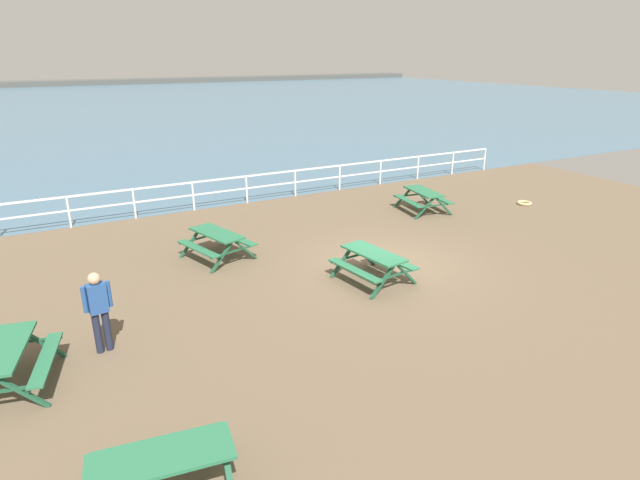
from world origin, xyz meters
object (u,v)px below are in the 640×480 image
object	(u,v)px
picnic_table_near_left	(373,259)
picnic_table_near_right	(162,468)
visitor	(99,307)
picnic_table_far_right	(217,239)
picnic_table_mid_centre	(423,196)
picnic_table_far_left	(5,357)

from	to	relation	value
picnic_table_near_left	picnic_table_near_right	world-z (taller)	same
visitor	picnic_table_near_right	bearing A→B (deg)	-4.67
picnic_table_near_left	picnic_table_far_right	bearing A→B (deg)	33.41
picnic_table_near_right	picnic_table_far_right	world-z (taller)	same
picnic_table_near_left	picnic_table_mid_centre	world-z (taller)	same
picnic_table_near_left	picnic_table_far_left	xyz separation A→B (m)	(-8.09, -0.68, 0.00)
picnic_table_near_left	picnic_table_far_left	bearing A→B (deg)	87.05
picnic_table_near_right	picnic_table_far_left	distance (m)	4.24
picnic_table_mid_centre	visitor	xyz separation A→B (m)	(-11.58, -4.51, 0.36)
picnic_table_near_right	picnic_table_far_right	bearing A→B (deg)	75.49
picnic_table_near_left	picnic_table_far_left	world-z (taller)	same
picnic_table_far_left	picnic_table_far_right	size ratio (longest dim) A/B	0.97
picnic_table_near_left	visitor	distance (m)	6.50
picnic_table_mid_centre	picnic_table_far_right	size ratio (longest dim) A/B	0.93
picnic_table_mid_centre	picnic_table_far_left	distance (m)	14.09
picnic_table_far_right	visitor	distance (m)	5.07
picnic_table_mid_centre	picnic_table_far_left	xyz separation A→B (m)	(-13.19, -4.95, 0.00)
picnic_table_far_left	picnic_table_far_right	world-z (taller)	same
picnic_table_near_right	picnic_table_far_left	xyz separation A→B (m)	(-1.79, 3.85, 0.00)
picnic_table_near_left	picnic_table_far_left	distance (m)	8.11
picnic_table_far_right	visitor	world-z (taller)	visitor
picnic_table_mid_centre	picnic_table_far_left	world-z (taller)	same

